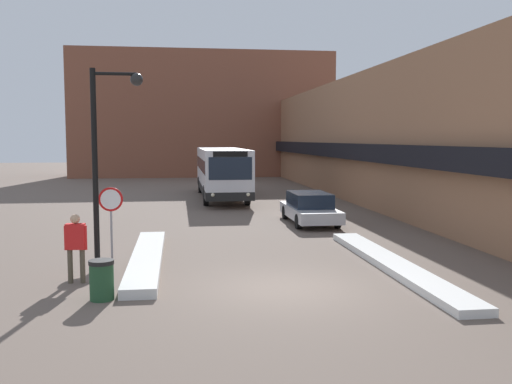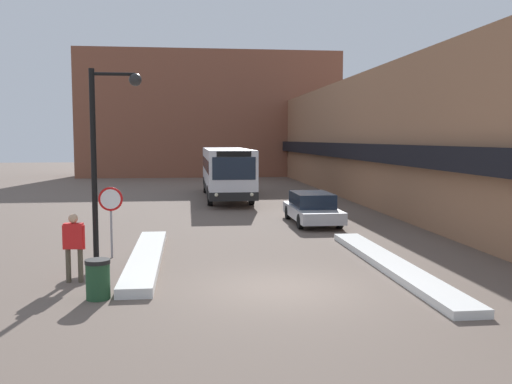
{
  "view_description": "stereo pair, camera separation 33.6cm",
  "coord_description": "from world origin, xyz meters",
  "views": [
    {
      "loc": [
        -2.62,
        -13.9,
        3.78
      ],
      "look_at": [
        -0.02,
        5.06,
        1.98
      ],
      "focal_mm": 40.0,
      "sensor_mm": 36.0,
      "label": 1
    },
    {
      "loc": [
        -2.29,
        -13.94,
        3.78
      ],
      "look_at": [
        -0.02,
        5.06,
        1.98
      ],
      "focal_mm": 40.0,
      "sensor_mm": 36.0,
      "label": 2
    }
  ],
  "objects": [
    {
      "name": "trash_bin",
      "position": [
        -4.43,
        -0.43,
        0.48
      ],
      "size": [
        0.59,
        0.59,
        0.95
      ],
      "color": "#234C2D",
      "rests_on": "ground_plane"
    },
    {
      "name": "building_backdrop_far",
      "position": [
        0.0,
        45.67,
        6.19
      ],
      "size": [
        26.0,
        8.0,
        12.39
      ],
      "color": "brown",
      "rests_on": "ground_plane"
    },
    {
      "name": "pedestrian",
      "position": [
        -5.29,
        1.27,
        1.09
      ],
      "size": [
        0.59,
        0.27,
        1.82
      ],
      "rotation": [
        0.0,
        0.0,
        -0.09
      ],
      "color": "brown",
      "rests_on": "ground_plane"
    },
    {
      "name": "parked_car_front",
      "position": [
        3.2,
        10.82,
        0.7
      ],
      "size": [
        1.89,
        4.83,
        1.38
      ],
      "color": "#B7B7BC",
      "rests_on": "ground_plane"
    },
    {
      "name": "city_bus",
      "position": [
        0.11,
        22.06,
        1.74
      ],
      "size": [
        2.64,
        12.61,
        3.15
      ],
      "color": "silver",
      "rests_on": "ground_plane"
    },
    {
      "name": "building_row_right",
      "position": [
        9.97,
        24.0,
        3.74
      ],
      "size": [
        5.5,
        60.0,
        7.51
      ],
      "color": "#996B4C",
      "rests_on": "ground_plane"
    },
    {
      "name": "stop_sign",
      "position": [
        -4.73,
        4.35,
        1.64
      ],
      "size": [
        0.76,
        0.08,
        2.26
      ],
      "color": "gray",
      "rests_on": "ground_plane"
    },
    {
      "name": "snow_bank_right",
      "position": [
        3.6,
        1.88,
        0.1
      ],
      "size": [
        0.9,
        9.74,
        0.21
      ],
      "color": "silver",
      "rests_on": "ground_plane"
    },
    {
      "name": "street_lamp",
      "position": [
        -4.64,
        2.64,
        3.6
      ],
      "size": [
        1.46,
        0.36,
        5.73
      ],
      "color": "black",
      "rests_on": "ground_plane"
    },
    {
      "name": "ground_plane",
      "position": [
        0.0,
        0.0,
        0.0
      ],
      "size": [
        160.0,
        160.0,
        0.0
      ],
      "primitive_type": "plane",
      "color": "#66564C"
    },
    {
      "name": "snow_bank_left",
      "position": [
        -3.6,
        3.6,
        0.13
      ],
      "size": [
        0.9,
        8.36,
        0.26
      ],
      "color": "silver",
      "rests_on": "ground_plane"
    }
  ]
}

